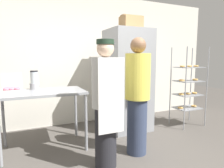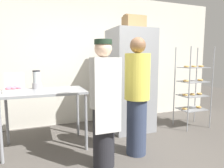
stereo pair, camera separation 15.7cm
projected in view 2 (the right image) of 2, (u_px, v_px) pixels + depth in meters
The scene contains 9 objects.
back_wall at pixel (87, 59), 4.35m from camera, with size 6.40×0.12×2.74m, color silver.
refrigerator at pixel (130, 80), 3.88m from camera, with size 0.78×0.78×1.94m.
baking_rack at pixel (193, 88), 4.04m from camera, with size 0.59×0.45×1.62m.
prep_counter at pixel (44, 97), 3.07m from camera, with size 1.23×0.72×0.91m.
donut_box at pixel (14, 89), 2.94m from camera, with size 0.28×0.23×0.28m.
blender_pitcher at pixel (37, 81), 3.25m from camera, with size 0.15×0.15×0.30m.
cardboard_storage_box at pixel (134, 23), 3.85m from camera, with size 0.40×0.30×0.28m.
person_baker at pixel (104, 103), 2.51m from camera, with size 0.34×0.36×1.63m.
person_customer at pixel (137, 96), 2.85m from camera, with size 0.36×0.36×1.69m.
Camera 2 is at (-1.06, -2.00, 1.40)m, focal length 32.00 mm.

